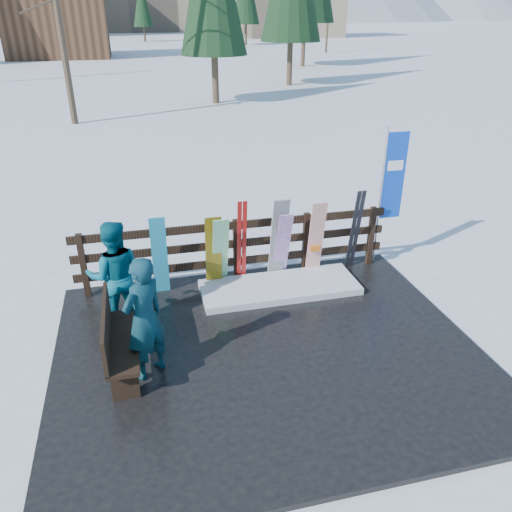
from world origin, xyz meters
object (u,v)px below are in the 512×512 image
object	(u,v)px
snowboard_1	(220,252)
person_front	(144,319)
snowboard_3	(283,246)
snowboard_4	(278,240)
snowboard_0	(160,256)
person_back	(115,275)
bench	(116,338)
snowboard_5	(316,239)
snowboard_2	(214,252)
rental_flag	(391,181)

from	to	relation	value
snowboard_1	person_front	size ratio (longest dim) A/B	0.81
snowboard_3	snowboard_4	xyz separation A→B (m)	(-0.08, 0.00, 0.13)
snowboard_0	person_back	distance (m)	1.06
snowboard_0	person_back	world-z (taller)	person_back
bench	snowboard_5	xyz separation A→B (m)	(3.47, 1.93, 0.21)
bench	snowboard_4	bearing A→B (deg)	34.80
snowboard_0	snowboard_1	world-z (taller)	snowboard_0
snowboard_2	snowboard_5	distance (m)	1.85
snowboard_0	snowboard_2	bearing A→B (deg)	0.00
snowboard_3	rental_flag	world-z (taller)	rental_flag
snowboard_3	rental_flag	size ratio (longest dim) A/B	0.53
snowboard_5	snowboard_4	bearing A→B (deg)	-180.00
snowboard_2	snowboard_5	size ratio (longest dim) A/B	0.93
snowboard_0	snowboard_4	bearing A→B (deg)	0.00
bench	snowboard_0	xyz separation A→B (m)	(0.72, 1.93, 0.21)
snowboard_4	person_back	size ratio (longest dim) A/B	0.94
snowboard_0	snowboard_2	size ratio (longest dim) A/B	1.06
person_back	bench	bearing A→B (deg)	89.01
snowboard_2	snowboard_5	bearing A→B (deg)	0.00
snowboard_3	snowboard_1	bearing A→B (deg)	180.00
bench	snowboard_2	xyz separation A→B (m)	(1.62, 1.93, 0.16)
person_front	snowboard_4	bearing A→B (deg)	-177.87
snowboard_4	snowboard_5	world-z (taller)	snowboard_4
snowboard_1	person_front	distance (m)	2.50
bench	person_front	world-z (taller)	person_front
snowboard_2	bench	bearing A→B (deg)	-130.11
person_front	bench	bearing A→B (deg)	-61.82
snowboard_3	snowboard_5	xyz separation A→B (m)	(0.62, 0.00, 0.06)
bench	snowboard_5	bearing A→B (deg)	29.04
snowboard_2	snowboard_4	world-z (taller)	snowboard_4
rental_flag	person_back	bearing A→B (deg)	-167.93
snowboard_5	bench	bearing A→B (deg)	-150.96
snowboard_3	snowboard_5	distance (m)	0.62
snowboard_1	snowboard_5	xyz separation A→B (m)	(1.73, 0.00, 0.06)
snowboard_3	snowboard_0	bearing A→B (deg)	180.00
person_back	person_front	bearing A→B (deg)	105.74
person_front	snowboard_5	bearing A→B (deg)	175.02
snowboard_3	person_front	size ratio (longest dim) A/B	0.80
snowboard_3	snowboard_4	world-z (taller)	snowboard_4
person_front	snowboard_0	bearing A→B (deg)	-138.01
snowboard_0	snowboard_1	xyz separation A→B (m)	(1.02, 0.00, -0.05)
snowboard_0	snowboard_1	size ratio (longest dim) A/B	1.04
rental_flag	person_front	distance (m)	5.20
snowboard_0	rental_flag	size ratio (longest dim) A/B	0.56
snowboard_2	snowboard_3	distance (m)	1.23
snowboard_4	person_back	world-z (taller)	person_back
person_back	snowboard_5	bearing A→B (deg)	-167.45
snowboard_5	person_back	size ratio (longest dim) A/B	0.86
snowboard_0	snowboard_4	distance (m)	2.06
snowboard_3	person_front	xyz separation A→B (m)	(-2.47, -2.09, 0.20)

